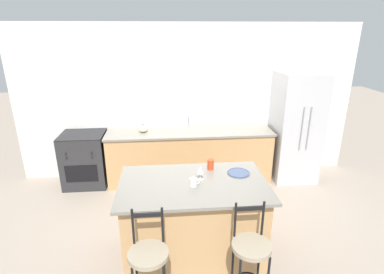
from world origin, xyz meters
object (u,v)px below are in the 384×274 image
Objects in this scene: tumbler_cup at (211,164)px; oven_range at (85,159)px; dinner_plate at (238,173)px; coffee_mug at (194,182)px; wine_glass at (200,170)px; refrigerator at (295,127)px; bar_stool_far at (251,254)px; pumpkin_decoration at (143,129)px; bar_stool_near at (149,262)px.

oven_range is at bearing 140.73° from tumbler_cup.
dinner_plate is 0.62m from coffee_mug.
oven_range is 5.44× the size of wine_glass.
wine_glass is (-1.89, -1.78, 0.12)m from refrigerator.
dinner_plate is (-1.42, -1.67, 0.01)m from refrigerator.
bar_stool_far is 6.12× the size of wine_glass.
refrigerator is 1.83× the size of bar_stool_far.
tumbler_cup reaches higher than coffee_mug.
pumpkin_decoration is (-1.16, 2.65, 0.43)m from bar_stool_far.
oven_range is at bearing 130.48° from coffee_mug.
coffee_mug is 0.72× the size of pumpkin_decoration.
pumpkin_decoration is at bearing 1.11° from oven_range.
wine_glass is at bearing -166.83° from dinner_plate.
dinner_plate is 2.14m from pumpkin_decoration.
bar_stool_near is 6.70× the size of pumpkin_decoration.
tumbler_cup is at bearing 102.98° from bar_stool_far.
tumbler_cup reaches higher than bar_stool_far.
tumbler_cup is at bearing 57.87° from coffee_mug.
wine_glass is at bearing -45.85° from oven_range.
pumpkin_decoration is (-0.92, 1.61, -0.04)m from tumbler_cup.
bar_stool_near and bar_stool_far have the same top height.
wine_glass reaches higher than tumbler_cup.
oven_range is 0.89× the size of bar_stool_far.
wine_glass is 0.30m from tumbler_cup.
refrigerator reaches higher than wine_glass.
bar_stool_near is at bearing -124.44° from tumbler_cup.
bar_stool_far is 0.93m from coffee_mug.
bar_stool_near is 9.28× the size of coffee_mug.
bar_stool_near is at bearing -65.38° from oven_range.
bar_stool_far is 1.03m from wine_glass.
bar_stool_near is at bearing -125.21° from wine_glass.
oven_range is 1.14m from pumpkin_decoration.
tumbler_cup is at bearing 156.08° from dinner_plate.
bar_stool_far reaches higher than oven_range.
refrigerator is at bearing 41.41° from tumbler_cup.
tumbler_cup is 1.85m from pumpkin_decoration.
bar_stool_far is at bearing -50.33° from oven_range.
bar_stool_far is at bearing -94.86° from dinner_plate.
refrigerator is 3.71m from oven_range.
refrigerator is 1.83× the size of bar_stool_near.
refrigerator is 14.65× the size of tumbler_cup.
bar_stool_far is (0.97, 0.02, 0.00)m from bar_stool_near.
bar_stool_far is at bearing -52.95° from coffee_mug.
coffee_mug is 0.86× the size of tumbler_cup.
oven_range is at bearing 134.15° from wine_glass.
dinner_plate is 2.07× the size of tumbler_cup.
wine_glass is 1.52× the size of coffee_mug.
wine_glass is (1.78, -1.84, 0.61)m from oven_range.
bar_stool_near is at bearing -178.97° from bar_stool_far.
refrigerator is 7.08× the size of dinner_plate.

